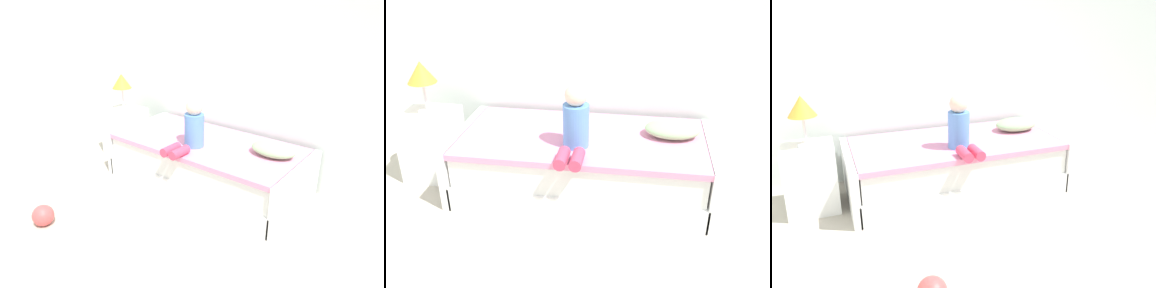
# 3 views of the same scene
# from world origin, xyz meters

# --- Properties ---
(wall_rear) EXTENTS (7.20, 0.10, 2.90)m
(wall_rear) POSITION_xyz_m (0.00, 2.60, 1.45)
(wall_rear) COLOR silver
(wall_rear) RESTS_ON ground
(bed) EXTENTS (2.11, 1.00, 0.50)m
(bed) POSITION_xyz_m (0.24, 2.00, 0.25)
(bed) COLOR white
(bed) RESTS_ON ground
(nightstand) EXTENTS (0.44, 0.44, 0.60)m
(nightstand) POSITION_xyz_m (-1.11, 2.05, 0.30)
(nightstand) COLOR white
(nightstand) RESTS_ON ground
(table_lamp) EXTENTS (0.24, 0.24, 0.45)m
(table_lamp) POSITION_xyz_m (-1.11, 2.05, 0.94)
(table_lamp) COLOR silver
(table_lamp) RESTS_ON nightstand
(child_figure) EXTENTS (0.20, 0.51, 0.50)m
(child_figure) POSITION_xyz_m (0.22, 1.77, 0.70)
(child_figure) COLOR #598CD1
(child_figure) RESTS_ON bed
(pillow) EXTENTS (0.44, 0.30, 0.13)m
(pillow) POSITION_xyz_m (0.96, 2.10, 0.56)
(pillow) COLOR #99CC8C
(pillow) RESTS_ON bed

